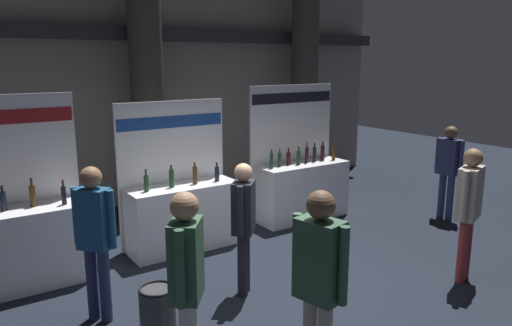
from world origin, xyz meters
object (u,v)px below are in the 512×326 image
object	(u,v)px
visitor_1	(449,164)
visitor_9	(95,232)
exhibitor_booth_2	(301,185)
visitor_7	(187,275)
trash_bin	(158,317)
visitor_4	(319,274)
exhibitor_booth_0	(22,240)
exhibitor_booth_1	(182,211)
visitor_3	(244,219)
visitor_5	(469,202)

from	to	relation	value
visitor_1	visitor_9	distance (m)	6.27
exhibitor_booth_2	visitor_7	size ratio (longest dim) A/B	1.34
trash_bin	visitor_4	bearing A→B (deg)	-58.21
visitor_9	exhibitor_booth_0	bearing A→B (deg)	162.71
exhibitor_booth_2	visitor_1	bearing A→B (deg)	-34.21
visitor_1	trash_bin	bearing A→B (deg)	-80.89
exhibitor_booth_1	visitor_9	world-z (taller)	exhibitor_booth_1
visitor_4	visitor_9	bearing A→B (deg)	16.26
visitor_7	visitor_9	bearing A→B (deg)	-130.84
exhibitor_booth_0	visitor_1	xyz separation A→B (m)	(6.81, -1.31, 0.39)
exhibitor_booth_2	trash_bin	bearing A→B (deg)	-147.67
exhibitor_booth_1	visitor_1	bearing A→B (deg)	-16.50
visitor_3	exhibitor_booth_1	bearing A→B (deg)	42.98
exhibitor_booth_0	visitor_1	world-z (taller)	exhibitor_booth_0
exhibitor_booth_0	visitor_1	size ratio (longest dim) A/B	1.43
visitor_1	visitor_3	xyz separation A→B (m)	(-4.62, -0.43, -0.04)
visitor_5	visitor_3	bearing A→B (deg)	-45.61
visitor_4	visitor_7	distance (m)	1.10
trash_bin	visitor_9	xyz separation A→B (m)	(-0.34, 0.83, 0.71)
exhibitor_booth_2	visitor_3	bearing A→B (deg)	-142.02
exhibitor_booth_2	visitor_7	xyz separation A→B (m)	(-3.79, -3.14, 0.46)
exhibitor_booth_0	exhibitor_booth_2	xyz separation A→B (m)	(4.63, 0.17, -0.00)
visitor_9	visitor_7	bearing A→B (deg)	-27.62
trash_bin	visitor_7	size ratio (longest dim) A/B	0.36
visitor_1	visitor_7	xyz separation A→B (m)	(-5.96, -1.66, 0.06)
visitor_9	exhibitor_booth_2	bearing A→B (deg)	72.23
exhibitor_booth_0	visitor_5	distance (m)	5.65
visitor_4	visitor_7	size ratio (longest dim) A/B	1.01
exhibitor_booth_0	visitor_4	world-z (taller)	exhibitor_booth_0
visitor_1	visitor_5	size ratio (longest dim) A/B	0.96
exhibitor_booth_2	visitor_9	xyz separation A→B (m)	(-4.09, -1.55, 0.42)
visitor_5	exhibitor_booth_1	bearing A→B (deg)	-69.52
visitor_5	visitor_7	bearing A→B (deg)	-19.83
exhibitor_booth_0	visitor_3	distance (m)	2.82
trash_bin	visitor_1	size ratio (longest dim) A/B	0.38
visitor_9	visitor_3	bearing A→B (deg)	39.33
trash_bin	visitor_7	distance (m)	1.07
trash_bin	visitor_5	bearing A→B (deg)	-11.74
visitor_7	visitor_4	bearing A→B (deg)	93.13
exhibitor_booth_0	visitor_5	world-z (taller)	exhibitor_booth_0
exhibitor_booth_0	visitor_7	world-z (taller)	exhibitor_booth_0
exhibitor_booth_0	visitor_5	xyz separation A→B (m)	(4.76, -3.02, 0.44)
visitor_1	visitor_4	distance (m)	5.56
visitor_4	exhibitor_booth_1	bearing A→B (deg)	-19.74
trash_bin	visitor_7	bearing A→B (deg)	-92.47
exhibitor_booth_0	exhibitor_booth_1	world-z (taller)	exhibitor_booth_0
visitor_4	visitor_9	size ratio (longest dim) A/B	1.04
visitor_7	visitor_9	xyz separation A→B (m)	(-0.31, 1.59, -0.04)
visitor_3	visitor_4	world-z (taller)	visitor_4
visitor_4	visitor_5	distance (m)	3.08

